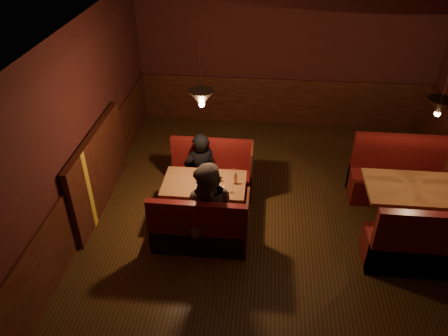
# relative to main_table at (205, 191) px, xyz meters

# --- Properties ---
(room) EXTENTS (6.02, 7.02, 2.92)m
(room) POSITION_rel_main_table_xyz_m (0.93, -0.16, 0.54)
(room) COLOR #301F0D
(room) RESTS_ON ground
(main_table) EXTENTS (1.25, 0.76, 0.87)m
(main_table) POSITION_rel_main_table_xyz_m (0.00, 0.00, 0.00)
(main_table) COLOR brown
(main_table) RESTS_ON ground
(main_bench_far) EXTENTS (1.37, 0.49, 0.93)m
(main_bench_far) POSITION_rel_main_table_xyz_m (0.01, 0.71, -0.22)
(main_bench_far) COLOR #380403
(main_bench_far) RESTS_ON ground
(main_bench_near) EXTENTS (1.37, 0.49, 0.93)m
(main_bench_near) POSITION_rel_main_table_xyz_m (0.01, -0.71, -0.22)
(main_bench_near) COLOR #380403
(main_bench_near) RESTS_ON ground
(second_table) EXTENTS (1.37, 0.88, 0.77)m
(second_table) POSITION_rel_main_table_xyz_m (3.05, 0.04, 0.06)
(second_table) COLOR brown
(second_table) RESTS_ON ground
(second_bench_far) EXTENTS (1.52, 0.57, 1.08)m
(second_bench_far) POSITION_rel_main_table_xyz_m (3.08, 0.86, -0.17)
(second_bench_far) COLOR #380403
(second_bench_far) RESTS_ON ground
(second_bench_near) EXTENTS (1.52, 0.57, 1.08)m
(second_bench_near) POSITION_rel_main_table_xyz_m (3.08, -0.78, -0.17)
(second_bench_near) COLOR #380403
(second_bench_near) RESTS_ON ground
(diner_a) EXTENTS (0.64, 0.53, 1.51)m
(diner_a) POSITION_rel_main_table_xyz_m (-0.15, 0.58, 0.24)
(diner_a) COLOR black
(diner_a) RESTS_ON ground
(diner_b) EXTENTS (0.99, 0.86, 1.76)m
(diner_b) POSITION_rel_main_table_xyz_m (0.17, -0.69, 0.37)
(diner_b) COLOR #362C26
(diner_b) RESTS_ON ground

